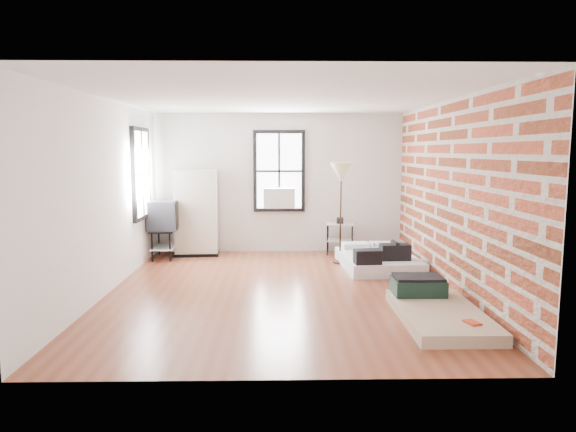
{
  "coord_description": "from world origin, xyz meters",
  "views": [
    {
      "loc": [
        -0.02,
        -7.41,
        2.06
      ],
      "look_at": [
        0.13,
        0.3,
        1.08
      ],
      "focal_mm": 32.0,
      "sensor_mm": 36.0,
      "label": 1
    }
  ],
  "objects_px": {
    "side_table": "(340,229)",
    "mattress_main": "(378,259)",
    "mattress_bare": "(435,307)",
    "wardrobe": "(196,213)",
    "tv_stand": "(164,217)",
    "floor_lamp": "(341,177)"
  },
  "relations": [
    {
      "from": "side_table",
      "to": "mattress_main",
      "type": "bearing_deg",
      "value": -67.16
    },
    {
      "from": "side_table",
      "to": "mattress_bare",
      "type": "bearing_deg",
      "value": -79.83
    },
    {
      "from": "mattress_bare",
      "to": "wardrobe",
      "type": "distance_m",
      "value": 5.33
    },
    {
      "from": "side_table",
      "to": "tv_stand",
      "type": "bearing_deg",
      "value": -174.06
    },
    {
      "from": "side_table",
      "to": "tv_stand",
      "type": "xyz_separation_m",
      "value": [
        -3.43,
        -0.36,
        0.3
      ]
    },
    {
      "from": "wardrobe",
      "to": "side_table",
      "type": "xyz_separation_m",
      "value": [
        2.85,
        0.07,
        -0.35
      ]
    },
    {
      "from": "mattress_bare",
      "to": "floor_lamp",
      "type": "height_order",
      "value": "floor_lamp"
    },
    {
      "from": "mattress_main",
      "to": "side_table",
      "type": "distance_m",
      "value": 1.41
    },
    {
      "from": "mattress_main",
      "to": "wardrobe",
      "type": "height_order",
      "value": "wardrobe"
    },
    {
      "from": "mattress_main",
      "to": "wardrobe",
      "type": "distance_m",
      "value": 3.65
    },
    {
      "from": "mattress_main",
      "to": "floor_lamp",
      "type": "height_order",
      "value": "floor_lamp"
    },
    {
      "from": "wardrobe",
      "to": "mattress_bare",
      "type": "bearing_deg",
      "value": -50.83
    },
    {
      "from": "mattress_bare",
      "to": "floor_lamp",
      "type": "bearing_deg",
      "value": 104.76
    },
    {
      "from": "mattress_bare",
      "to": "tv_stand",
      "type": "distance_m",
      "value": 5.54
    },
    {
      "from": "floor_lamp",
      "to": "tv_stand",
      "type": "bearing_deg",
      "value": 171.57
    },
    {
      "from": "mattress_main",
      "to": "mattress_bare",
      "type": "xyz_separation_m",
      "value": [
        0.18,
        -2.71,
        -0.03
      ]
    },
    {
      "from": "mattress_bare",
      "to": "side_table",
      "type": "height_order",
      "value": "side_table"
    },
    {
      "from": "side_table",
      "to": "floor_lamp",
      "type": "height_order",
      "value": "floor_lamp"
    },
    {
      "from": "tv_stand",
      "to": "mattress_bare",
      "type": "bearing_deg",
      "value": -43.23
    },
    {
      "from": "wardrobe",
      "to": "tv_stand",
      "type": "relative_size",
      "value": 1.52
    },
    {
      "from": "mattress_main",
      "to": "mattress_bare",
      "type": "height_order",
      "value": "mattress_main"
    },
    {
      "from": "mattress_main",
      "to": "side_table",
      "type": "relative_size",
      "value": 2.43
    }
  ]
}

